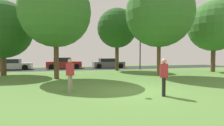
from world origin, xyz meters
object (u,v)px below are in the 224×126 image
Objects in this scene: parked_car_silver at (12,65)px; oak_tree_center at (214,26)px; maple_tree_far at (117,28)px; parked_car_red at (64,64)px; birch_tree_lone at (2,30)px; parked_car_grey at (108,63)px; oak_tree_right at (159,13)px; street_lamp_post at (140,51)px; person_catcher at (70,74)px; frisbee_disc at (128,65)px; person_thrower at (164,76)px; oak_tree_left at (56,12)px.

oak_tree_center is at bearing -22.56° from parked_car_silver.
maple_tree_far is 1.61× the size of parked_car_red.
birch_tree_lone is 1.49× the size of parked_car_grey.
maple_tree_far is at bearing 105.23° from oak_tree_right.
oak_tree_center reaches higher than street_lamp_post.
oak_tree_right is at bearing 59.70° from person_catcher.
oak_tree_right reaches higher than frisbee_disc.
maple_tree_far is 4.50× the size of person_catcher.
person_catcher is (-3.74, 1.98, -0.01)m from person_thrower.
oak_tree_right is 23.58× the size of frisbee_disc.
oak_tree_center reaches higher than maple_tree_far.
oak_tree_right is 1.13× the size of maple_tree_far.
oak_tree_right reaches higher than oak_tree_left.
frisbee_disc is (-1.33, 0.71, 0.43)m from person_thrower.
parked_car_red is (0.68, 10.30, -4.20)m from oak_tree_left.
oak_tree_right is at bearing -17.97° from birch_tree_lone.
birch_tree_lone is 18.93× the size of frisbee_disc.
oak_tree_left reaches higher than maple_tree_far.
parked_car_silver is at bearing 139.48° from person_catcher.
person_thrower is at bearing -111.05° from street_lamp_post.
street_lamp_post reaches higher than parked_car_silver.
oak_tree_right is 8.63m from frisbee_disc.
birch_tree_lone is 13.20m from parked_car_grey.
parked_car_silver is at bearing 117.14° from frisbee_disc.
parked_car_red is at bearing 86.23° from oak_tree_left.
person_thrower is 1.01× the size of person_catcher.
oak_tree_left reaches higher than parked_car_red.
frisbee_disc is 0.08× the size of parked_car_red.
person_catcher is at bearing 152.12° from frisbee_disc.
maple_tree_far is 6.05m from parked_car_grey.
parked_car_silver is at bearing 97.17° from birch_tree_lone.
person_thrower is at bearing -57.82° from oak_tree_left.
oak_tree_right reaches higher than parked_car_grey.
street_lamp_post reaches higher than parked_car_grey.
oak_tree_center is 21.80× the size of frisbee_disc.
frisbee_disc is (3.13, -6.39, -3.56)m from oak_tree_left.
oak_tree_right reaches higher than birch_tree_lone.
oak_tree_left is at bearing -147.35° from street_lamp_post.
oak_tree_right is (12.57, -4.08, 1.25)m from birch_tree_lone.
birch_tree_lone reaches higher than parked_car_grey.
parked_car_red is 5.91m from parked_car_grey.
oak_tree_center is 4.64× the size of person_thrower.
oak_tree_right is at bearing -74.77° from maple_tree_far.
oak_tree_center is 16.64m from person_catcher.
street_lamp_post reaches higher than parked_car_red.
oak_tree_left is at bearing -29.95° from person_thrower.
oak_tree_right is at bearing -102.02° from street_lamp_post.
frisbee_disc is 14.09m from street_lamp_post.
oak_tree_center is at bearing -6.55° from birch_tree_lone.
street_lamp_post is (1.41, 6.64, -2.91)m from oak_tree_right.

